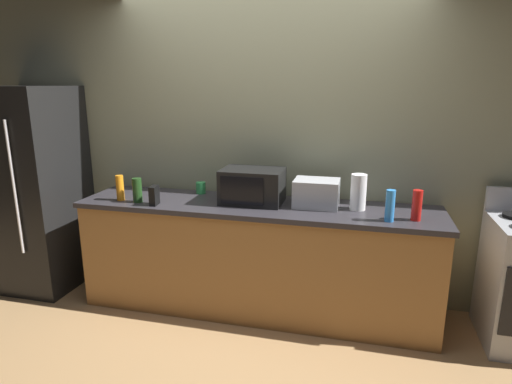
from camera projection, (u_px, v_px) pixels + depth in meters
ground_plane at (243, 334)px, 3.21m from camera, size 8.00×8.00×0.00m
back_wall at (268, 141)px, 3.64m from camera, size 6.40×0.10×2.70m
counter_run at (256, 258)px, 3.47m from camera, size 2.84×0.64×0.90m
refrigerator at (35, 189)px, 3.85m from camera, size 0.72×0.73×1.80m
microwave at (252, 186)px, 3.39m from camera, size 0.48×0.35×0.27m
toaster_oven at (316, 193)px, 3.28m from camera, size 0.34×0.26×0.21m
paper_towel_roll at (358, 192)px, 3.19m from camera, size 0.12×0.12×0.27m
cordless_phone at (154, 196)px, 3.33m from camera, size 0.06×0.12×0.15m
bottle_spray_cleaner at (390, 206)px, 2.93m from camera, size 0.06×0.06×0.22m
bottle_hot_sauce at (417, 205)px, 2.95m from camera, size 0.07×0.07×0.22m
bottle_dish_soap at (120, 188)px, 3.46m from camera, size 0.06×0.06×0.21m
bottle_wine at (137, 190)px, 3.40m from camera, size 0.07×0.07×0.20m
mug_green at (201, 188)px, 3.69m from camera, size 0.08×0.08×0.10m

